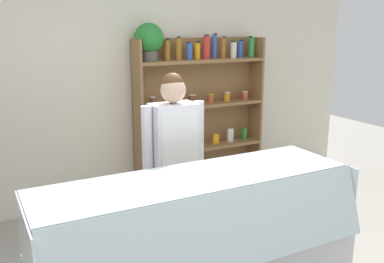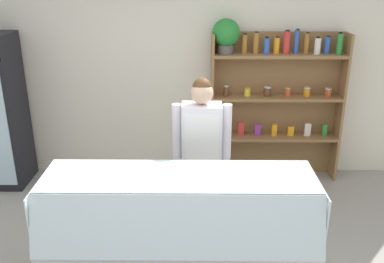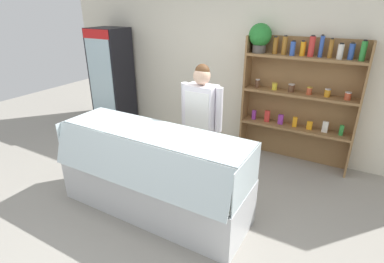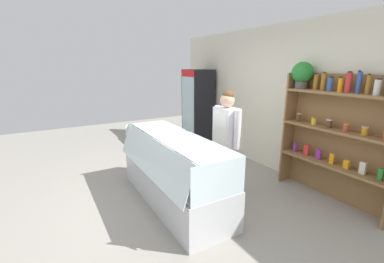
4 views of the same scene
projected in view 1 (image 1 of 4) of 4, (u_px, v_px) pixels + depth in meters
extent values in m
cube|color=silver|center=(106.00, 86.00, 4.77)|extent=(6.80, 0.10, 2.70)
cube|color=olive|center=(195.00, 115.00, 5.27)|extent=(1.63, 0.02, 1.87)
cube|color=olive|center=(138.00, 124.00, 4.79)|extent=(0.03, 0.28, 1.87)
cube|color=olive|center=(255.00, 111.00, 5.51)|extent=(0.03, 0.28, 1.87)
cube|color=olive|center=(201.00, 147.00, 5.24)|extent=(1.57, 0.28, 0.04)
cube|color=olive|center=(201.00, 105.00, 5.11)|extent=(1.57, 0.28, 0.04)
cube|color=olive|center=(201.00, 61.00, 4.98)|extent=(1.57, 0.28, 0.04)
cylinder|color=#4C4742|center=(149.00, 56.00, 4.67)|extent=(0.19, 0.19, 0.11)
sphere|color=#257B2D|center=(149.00, 38.00, 4.63)|extent=(0.33, 0.33, 0.33)
cylinder|color=#9E6623|center=(167.00, 50.00, 4.79)|extent=(0.07, 0.07, 0.23)
cylinder|color=black|center=(168.00, 39.00, 4.73)|extent=(0.05, 0.05, 0.02)
cylinder|color=#9E6623|center=(178.00, 49.00, 4.83)|extent=(0.07, 0.07, 0.25)
cylinder|color=black|center=(179.00, 37.00, 4.79)|extent=(0.05, 0.05, 0.02)
cylinder|color=#3356B2|center=(189.00, 52.00, 4.86)|extent=(0.07, 0.07, 0.19)
cylinder|color=black|center=(188.00, 42.00, 4.86)|extent=(0.05, 0.05, 0.02)
cylinder|color=orange|center=(197.00, 51.00, 4.96)|extent=(0.07, 0.07, 0.19)
cylinder|color=black|center=(198.00, 42.00, 4.91)|extent=(0.05, 0.05, 0.02)
cylinder|color=red|center=(206.00, 48.00, 4.98)|extent=(0.08, 0.08, 0.27)
cylinder|color=black|center=(207.00, 35.00, 4.95)|extent=(0.05, 0.05, 0.02)
cylinder|color=#3356B2|center=(214.00, 47.00, 5.06)|extent=(0.06, 0.06, 0.28)
cylinder|color=black|center=(216.00, 34.00, 5.00)|extent=(0.04, 0.04, 0.02)
cylinder|color=#9E6623|center=(223.00, 48.00, 5.11)|extent=(0.06, 0.06, 0.24)
cylinder|color=black|center=(224.00, 37.00, 5.06)|extent=(0.04, 0.04, 0.02)
cylinder|color=silver|center=(234.00, 50.00, 5.14)|extent=(0.08, 0.08, 0.19)
cylinder|color=black|center=(233.00, 41.00, 5.13)|extent=(0.05, 0.05, 0.02)
cylinder|color=#3356B2|center=(240.00, 49.00, 5.23)|extent=(0.07, 0.07, 0.20)
cylinder|color=black|center=(242.00, 40.00, 5.18)|extent=(0.05, 0.05, 0.02)
cylinder|color=#2D8C38|center=(251.00, 47.00, 5.24)|extent=(0.07, 0.07, 0.24)
cylinder|color=black|center=(251.00, 37.00, 5.23)|extent=(0.05, 0.05, 0.02)
cylinder|color=brown|center=(153.00, 103.00, 4.80)|extent=(0.07, 0.07, 0.12)
cylinder|color=silver|center=(152.00, 97.00, 4.79)|extent=(0.07, 0.07, 0.01)
cylinder|color=yellow|center=(173.00, 102.00, 4.94)|extent=(0.08, 0.08, 0.10)
cylinder|color=gold|center=(173.00, 97.00, 4.92)|extent=(0.08, 0.08, 0.01)
cylinder|color=brown|center=(192.00, 100.00, 5.05)|extent=(0.09, 0.09, 0.11)
cylinder|color=silver|center=(192.00, 95.00, 5.03)|extent=(0.09, 0.09, 0.01)
cylinder|color=#BF4C2D|center=(211.00, 99.00, 5.15)|extent=(0.07, 0.07, 0.10)
cylinder|color=gold|center=(211.00, 94.00, 5.14)|extent=(0.07, 0.07, 0.01)
cylinder|color=orange|center=(227.00, 97.00, 5.27)|extent=(0.08, 0.08, 0.10)
cylinder|color=silver|center=(227.00, 92.00, 5.25)|extent=(0.08, 0.08, 0.01)
cylinder|color=#BF4C2D|center=(245.00, 96.00, 5.37)|extent=(0.08, 0.08, 0.09)
cylinder|color=silver|center=(245.00, 92.00, 5.37)|extent=(0.08, 0.08, 0.01)
cube|color=purple|center=(152.00, 146.00, 4.93)|extent=(0.06, 0.04, 0.15)
cube|color=red|center=(169.00, 143.00, 5.02)|extent=(0.08, 0.04, 0.18)
cube|color=purple|center=(185.00, 142.00, 5.12)|extent=(0.08, 0.04, 0.15)
cube|color=orange|center=(201.00, 140.00, 5.21)|extent=(0.07, 0.05, 0.15)
cube|color=orange|center=(216.00, 139.00, 5.31)|extent=(0.08, 0.05, 0.12)
cube|color=silver|center=(230.00, 135.00, 5.40)|extent=(0.08, 0.05, 0.17)
cube|color=#2D8C38|center=(244.00, 134.00, 5.50)|extent=(0.06, 0.04, 0.15)
cube|color=white|center=(198.00, 238.00, 2.98)|extent=(2.19, 0.70, 0.03)
cube|color=silver|center=(226.00, 232.00, 2.62)|extent=(2.21, 0.16, 0.47)
cube|color=silver|center=(195.00, 177.00, 2.92)|extent=(2.21, 0.60, 0.01)
cube|color=silver|center=(26.00, 249.00, 2.43)|extent=(0.01, 0.72, 0.45)
cube|color=silver|center=(320.00, 183.00, 3.44)|extent=(0.01, 0.72, 0.45)
cube|color=tan|center=(56.00, 260.00, 2.62)|extent=(0.16, 0.13, 0.05)
cube|color=beige|center=(94.00, 250.00, 2.73)|extent=(0.16, 0.14, 0.06)
cube|color=tan|center=(129.00, 242.00, 2.83)|extent=(0.16, 0.12, 0.06)
cube|color=white|center=(142.00, 258.00, 2.64)|extent=(0.05, 0.03, 0.02)
cube|color=tan|center=(162.00, 235.00, 2.94)|extent=(0.16, 0.14, 0.04)
cube|color=white|center=(176.00, 249.00, 2.75)|extent=(0.05, 0.03, 0.02)
cube|color=tan|center=(192.00, 227.00, 3.05)|extent=(0.16, 0.12, 0.06)
cube|color=white|center=(208.00, 241.00, 2.85)|extent=(0.05, 0.03, 0.02)
cube|color=tan|center=(221.00, 220.00, 3.15)|extent=(0.16, 0.12, 0.06)
cube|color=white|center=(238.00, 233.00, 2.96)|extent=(0.05, 0.03, 0.02)
cube|color=beige|center=(247.00, 214.00, 3.26)|extent=(0.17, 0.13, 0.04)
cube|color=white|center=(265.00, 226.00, 3.07)|extent=(0.05, 0.03, 0.02)
cube|color=tan|center=(272.00, 207.00, 3.37)|extent=(0.16, 0.12, 0.06)
cube|color=white|center=(291.00, 219.00, 3.18)|extent=(0.05, 0.03, 0.02)
cube|color=tan|center=(295.00, 202.00, 3.48)|extent=(0.16, 0.12, 0.06)
cube|color=white|center=(315.00, 213.00, 3.28)|extent=(0.05, 0.03, 0.02)
cylinder|color=tan|center=(100.00, 261.00, 2.54)|extent=(0.21, 0.15, 0.12)
cylinder|color=white|center=(272.00, 211.00, 3.13)|extent=(0.07, 0.07, 0.20)
cylinder|color=white|center=(283.00, 209.00, 3.17)|extent=(0.07, 0.07, 0.20)
cylinder|color=#4C4233|center=(166.00, 216.00, 3.76)|extent=(0.13, 0.13, 0.75)
cylinder|color=#4C4233|center=(183.00, 212.00, 3.84)|extent=(0.13, 0.13, 0.75)
cube|color=white|center=(174.00, 140.00, 3.64)|extent=(0.39, 0.24, 0.62)
cube|color=white|center=(180.00, 181.00, 3.61)|extent=(0.32, 0.01, 1.16)
cylinder|color=white|center=(147.00, 139.00, 3.52)|extent=(0.09, 0.09, 0.56)
cylinder|color=white|center=(199.00, 133.00, 3.74)|extent=(0.09, 0.09, 0.56)
sphere|color=#D8AD8E|center=(173.00, 90.00, 3.53)|extent=(0.21, 0.21, 0.21)
sphere|color=brown|center=(173.00, 84.00, 3.53)|extent=(0.18, 0.18, 0.18)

